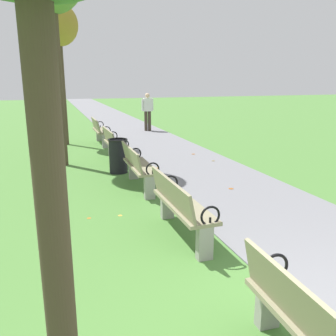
{
  "coord_description": "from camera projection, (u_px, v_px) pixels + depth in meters",
  "views": [
    {
      "loc": [
        -2.23,
        -1.7,
        2.26
      ],
      "look_at": [
        -0.05,
        4.75,
        0.55
      ],
      "focal_mm": 38.26,
      "sensor_mm": 36.0,
      "label": 1
    }
  ],
  "objects": [
    {
      "name": "tree_3",
      "position": [
        59.0,
        27.0,
        11.65
      ],
      "size": [
        1.24,
        1.24,
        4.65
      ],
      "color": "#4C3D2D",
      "rests_on": "ground"
    },
    {
      "name": "trash_bin",
      "position": [
        118.0,
        156.0,
        8.74
      ],
      "size": [
        0.48,
        0.48,
        0.84
      ],
      "color": "black",
      "rests_on": "ground"
    },
    {
      "name": "park_bench_5",
      "position": [
        100.0,
        131.0,
        12.5
      ],
      "size": [
        0.48,
        1.6,
        0.9
      ],
      "color": "gray",
      "rests_on": "ground"
    },
    {
      "name": "park_bench_2",
      "position": [
        180.0,
        205.0,
        5.16
      ],
      "size": [
        0.48,
        1.6,
        0.9
      ],
      "color": "gray",
      "rests_on": "ground"
    },
    {
      "name": "scattered_leaves",
      "position": [
        155.0,
        180.0,
        8.14
      ],
      "size": [
        4.65,
        12.94,
        0.02
      ],
      "color": "#BC842D",
      "rests_on": "ground"
    },
    {
      "name": "park_bench_1",
      "position": [
        320.0,
        335.0,
        2.55
      ],
      "size": [
        0.54,
        1.62,
        0.9
      ],
      "color": "gray",
      "rests_on": "ground"
    },
    {
      "name": "park_bench_4",
      "position": [
        114.0,
        144.0,
        9.98
      ],
      "size": [
        0.49,
        1.6,
        0.9
      ],
      "color": "gray",
      "rests_on": "ground"
    },
    {
      "name": "pedestrian_walking",
      "position": [
        148.0,
        110.0,
        15.54
      ],
      "size": [
        0.53,
        0.23,
        1.62
      ],
      "color": "#3D3328",
      "rests_on": "paved_walkway"
    },
    {
      "name": "paved_walkway",
      "position": [
        115.0,
        120.0,
        19.76
      ],
      "size": [
        2.65,
        44.0,
        0.02
      ],
      "primitive_type": "cube",
      "color": "slate",
      "rests_on": "ground"
    },
    {
      "name": "park_bench_3",
      "position": [
        138.0,
        166.0,
        7.46
      ],
      "size": [
        0.51,
        1.61,
        0.9
      ],
      "color": "gray",
      "rests_on": "ground"
    }
  ]
}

